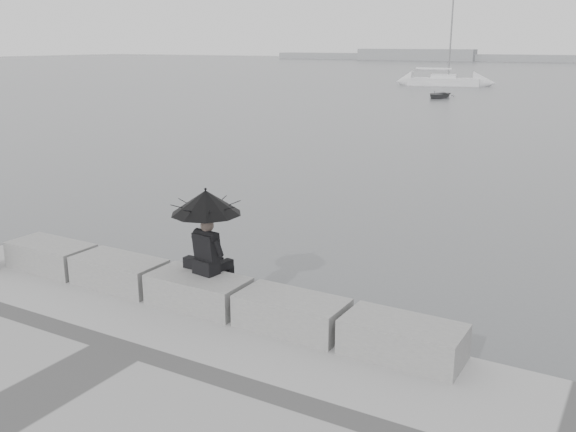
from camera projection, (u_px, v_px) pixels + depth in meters
The scene contains 10 objects.
ground at pixel (217, 324), 10.71m from camera, with size 360.00×360.00×0.00m, color #4F5255.
stone_block_far_left at pixel (51, 256), 11.79m from camera, with size 1.60×0.80×0.50m, color slate.
stone_block_left at pixel (119, 272), 10.96m from camera, with size 1.60×0.80×0.50m, color slate.
stone_block_centre at pixel (198, 291), 10.13m from camera, with size 1.60×0.80×0.50m, color slate.
stone_block_right at pixel (292, 313), 9.31m from camera, with size 1.60×0.80×0.50m, color slate.
stone_block_far_right at pixel (403, 340), 8.48m from camera, with size 1.60×0.80×0.50m, color slate.
seated_person at pixel (206, 213), 9.96m from camera, with size 1.12×1.12×1.39m.
bag at pixel (193, 263), 10.43m from camera, with size 0.28×0.16×0.18m, color black.
sailboat_left at pixel (444, 81), 68.89m from camera, with size 7.85×3.86×12.90m.
dinghy at pixel (439, 95), 53.70m from camera, with size 3.07×1.30×0.52m, color slate.
Camera 1 is at (5.99, -7.92, 4.56)m, focal length 40.00 mm.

